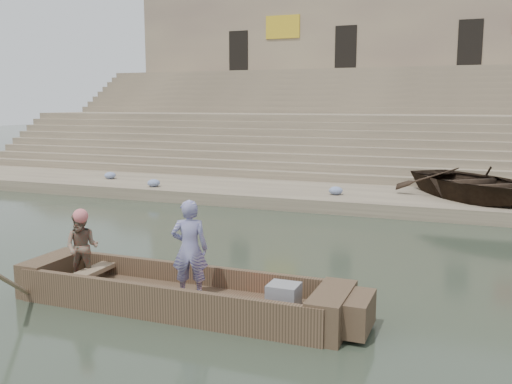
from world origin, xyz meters
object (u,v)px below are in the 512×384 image
Objects in this scene: standing_man at (190,249)px; main_rowboat at (178,301)px; rowing_man at (82,247)px; beached_rowboat at (472,183)px; television at (283,297)px.

main_rowboat is at bearing -23.57° from standing_man.
rowing_man is (-2.12, 0.03, -0.18)m from standing_man.
beached_rowboat reaches higher than main_rowboat.
standing_man is 2.13m from rowing_man.
television is (1.57, 0.01, -0.60)m from standing_man.
standing_man is (0.23, -0.01, 0.91)m from main_rowboat.
standing_man is 1.68m from television.
rowing_man is at bearing 179.71° from television.
television is at bearing 0.00° from main_rowboat.
standing_man reaches higher than beached_rowboat.
standing_man is at bearing -149.41° from beached_rowboat.
main_rowboat is 4.08× the size of rowing_man.
beached_rowboat is (4.15, 10.52, -0.12)m from standing_man.
standing_man is at bearing -18.78° from rowing_man.
rowing_man is 0.25× the size of beached_rowboat.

